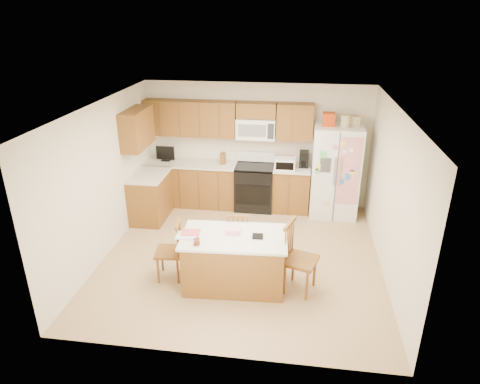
# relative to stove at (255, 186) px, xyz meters

# --- Properties ---
(ground) EXTENTS (4.50, 4.50, 0.00)m
(ground) POSITION_rel_stove_xyz_m (0.00, -1.94, -0.47)
(ground) COLOR #A97D51
(ground) RESTS_ON ground
(room_shell) EXTENTS (4.60, 4.60, 2.52)m
(room_shell) POSITION_rel_stove_xyz_m (0.00, -1.94, 0.97)
(room_shell) COLOR beige
(room_shell) RESTS_ON ground
(cabinetry) EXTENTS (3.36, 1.56, 2.15)m
(cabinetry) POSITION_rel_stove_xyz_m (-0.98, -0.15, 0.44)
(cabinetry) COLOR brown
(cabinetry) RESTS_ON ground
(stove) EXTENTS (0.76, 0.65, 1.13)m
(stove) POSITION_rel_stove_xyz_m (0.00, 0.00, 0.00)
(stove) COLOR black
(stove) RESTS_ON ground
(refrigerator) EXTENTS (0.90, 0.79, 2.04)m
(refrigerator) POSITION_rel_stove_xyz_m (1.57, -0.06, 0.45)
(refrigerator) COLOR white
(refrigerator) RESTS_ON ground
(island) EXTENTS (1.60, 0.96, 0.91)m
(island) POSITION_rel_stove_xyz_m (-0.00, -2.73, -0.06)
(island) COLOR brown
(island) RESTS_ON ground
(windsor_chair_left) EXTENTS (0.44, 0.46, 0.96)m
(windsor_chair_left) POSITION_rel_stove_xyz_m (-0.98, -2.67, -0.02)
(windsor_chair_left) COLOR brown
(windsor_chair_left) RESTS_ON ground
(windsor_chair_back) EXTENTS (0.43, 0.41, 0.92)m
(windsor_chair_back) POSITION_rel_stove_xyz_m (-0.03, -2.13, -0.04)
(windsor_chair_back) COLOR brown
(windsor_chair_back) RESTS_ON ground
(windsor_chair_right) EXTENTS (0.56, 0.58, 1.08)m
(windsor_chair_right) POSITION_rel_stove_xyz_m (0.93, -2.72, 0.04)
(windsor_chair_right) COLOR brown
(windsor_chair_right) RESTS_ON ground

